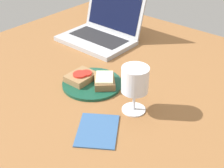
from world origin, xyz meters
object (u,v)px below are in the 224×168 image
(laptop, at_px, (101,32))
(sandwich_with_cheese, at_px, (104,81))
(napkin, at_px, (98,130))
(sandwich_with_tomato, at_px, (81,77))
(wine_glass, at_px, (135,81))
(plate, at_px, (93,83))

(laptop, bearing_deg, sandwich_with_cheese, -46.10)
(sandwich_with_cheese, bearing_deg, napkin, -53.34)
(sandwich_with_cheese, distance_m, laptop, 0.40)
(sandwich_with_tomato, height_order, wine_glass, wine_glass)
(plate, height_order, sandwich_with_cheese, sandwich_with_cheese)
(sandwich_with_tomato, relative_size, laptop, 0.32)
(plate, relative_size, sandwich_with_cheese, 1.82)
(sandwich_with_tomato, bearing_deg, wine_glass, -2.10)
(plate, bearing_deg, wine_glass, -7.09)
(sandwich_with_tomato, bearing_deg, napkin, -35.05)
(sandwich_with_tomato, bearing_deg, sandwich_with_cheese, 21.54)
(sandwich_with_cheese, bearing_deg, laptop, 133.90)
(napkin, bearing_deg, laptop, 131.20)
(plate, bearing_deg, sandwich_with_cheese, 21.42)
(plate, height_order, wine_glass, wine_glass)
(plate, relative_size, wine_glass, 1.38)
(laptop, relative_size, napkin, 2.17)
(plate, height_order, napkin, plate)
(sandwich_with_tomato, xyz_separation_m, napkin, (0.22, -0.16, -0.02))
(napkin, bearing_deg, sandwich_with_cheese, 126.66)
(sandwich_with_cheese, relative_size, napkin, 0.78)
(sandwich_with_cheese, bearing_deg, sandwich_with_tomato, -158.46)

